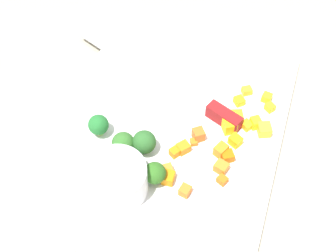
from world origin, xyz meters
TOP-DOWN VIEW (x-y plane):
  - ground_plane at (0.00, 0.00)m, footprint 4.00×4.00m
  - cutting_board at (0.00, 0.00)m, footprint 0.42×0.33m
  - prep_bowl at (0.11, -0.03)m, footprint 0.08×0.08m
  - chef_knife at (-0.07, 0.00)m, footprint 0.15×0.32m
  - carrot_dice_0 at (0.08, 0.03)m, footprint 0.02×0.02m
  - carrot_dice_1 at (0.07, 0.02)m, footprint 0.02×0.02m
  - carrot_dice_2 at (0.04, 0.09)m, footprint 0.02×0.02m
  - carrot_dice_3 at (0.04, 0.02)m, footprint 0.02×0.02m
  - carrot_dice_4 at (0.01, 0.04)m, footprint 0.01×0.01m
  - carrot_dice_5 at (-0.00, 0.05)m, footprint 0.02×0.02m
  - carrot_dice_6 at (0.09, 0.06)m, footprint 0.02×0.02m
  - carrot_dice_7 at (0.02, 0.10)m, footprint 0.02×0.02m
  - carrot_dice_8 at (0.02, 0.09)m, footprint 0.02×0.02m
  - carrot_dice_9 at (0.03, 0.03)m, footprint 0.02×0.02m
  - carrot_dice_10 at (0.06, 0.10)m, footprint 0.02×0.02m
  - pepper_dice_0 at (-0.05, 0.12)m, footprint 0.02×0.02m
  - pepper_dice_1 at (-0.01, 0.10)m, footprint 0.02×0.02m
  - pepper_dice_2 at (-0.11, 0.10)m, footprint 0.02×0.02m
  - pepper_dice_3 at (-0.04, 0.11)m, footprint 0.02×0.02m
  - pepper_dice_4 at (-0.10, 0.13)m, footprint 0.02×0.02m
  - pepper_dice_5 at (-0.03, 0.09)m, footprint 0.03×0.03m
  - pepper_dice_6 at (-0.08, 0.09)m, footprint 0.02×0.02m
  - pepper_dice_7 at (-0.05, 0.09)m, footprint 0.02×0.02m
  - pepper_dice_8 at (-0.04, 0.14)m, footprint 0.03×0.02m
  - pepper_dice_9 at (-0.09, 0.14)m, footprint 0.02×0.02m
  - broccoli_floret_0 at (0.09, 0.01)m, footprint 0.03×0.03m
  - broccoli_floret_1 at (0.06, -0.05)m, footprint 0.03×0.03m
  - broccoli_floret_2 at (0.05, -0.02)m, footprint 0.03×0.03m
  - broccoli_floret_3 at (0.04, -0.09)m, footprint 0.03×0.03m

SIDE VIEW (x-z plane):
  - ground_plane at x=0.00m, z-range 0.00..0.00m
  - cutting_board at x=0.00m, z-range 0.00..0.01m
  - carrot_dice_4 at x=0.01m, z-range 0.01..0.02m
  - carrot_dice_10 at x=0.06m, z-range 0.01..0.02m
  - pepper_dice_3 at x=-0.04m, z-range 0.01..0.02m
  - pepper_dice_2 at x=-0.11m, z-range 0.01..0.02m
  - pepper_dice_6 at x=-0.08m, z-range 0.01..0.02m
  - pepper_dice_9 at x=-0.09m, z-range 0.01..0.02m
  - pepper_dice_4 at x=-0.10m, z-range 0.01..0.03m
  - carrot_dice_3 at x=0.04m, z-range 0.01..0.03m
  - carrot_dice_6 at x=0.09m, z-range 0.01..0.03m
  - carrot_dice_7 at x=0.02m, z-range 0.01..0.03m
  - carrot_dice_9 at x=0.03m, z-range 0.01..0.03m
  - carrot_dice_1 at x=0.07m, z-range 0.01..0.03m
  - carrot_dice_2 at x=0.04m, z-range 0.01..0.03m
  - carrot_dice_0 at x=0.08m, z-range 0.01..0.03m
  - pepper_dice_1 at x=-0.01m, z-range 0.01..0.03m
  - pepper_dice_0 at x=-0.05m, z-range 0.01..0.03m
  - chef_knife at x=-0.07m, z-range 0.01..0.03m
  - pepper_dice_8 at x=-0.04m, z-range 0.01..0.03m
  - carrot_dice_8 at x=0.02m, z-range 0.01..0.03m
  - pepper_dice_7 at x=-0.05m, z-range 0.01..0.03m
  - carrot_dice_5 at x=0.00m, z-range 0.01..0.03m
  - pepper_dice_5 at x=-0.03m, z-range 0.01..0.03m
  - broccoli_floret_1 at x=0.06m, z-range 0.01..0.05m
  - broccoli_floret_3 at x=0.04m, z-range 0.01..0.05m
  - broccoli_floret_2 at x=0.05m, z-range 0.01..0.05m
  - broccoli_floret_0 at x=0.09m, z-range 0.01..0.05m
  - prep_bowl at x=0.11m, z-range 0.01..0.06m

